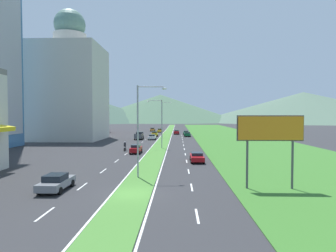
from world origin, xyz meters
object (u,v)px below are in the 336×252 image
Objects in this scene: street_lamp_mid at (160,121)px; street_lamp_far at (163,118)px; car_4 at (153,129)px; billboard_roadside at (270,132)px; street_lamp_near at (141,125)px; car_1 at (152,137)px; motorcycle_rider at (125,147)px; car_2 at (160,130)px; car_6 at (197,157)px; car_9 at (155,134)px; car_0 at (136,149)px; car_3 at (177,132)px; car_7 at (56,182)px; car_8 at (187,134)px; pickup_truck_0 at (139,136)px; car_5 at (186,133)px.

street_lamp_far reaches higher than street_lamp_mid.
billboard_roadside is at bearing -168.64° from car_4.
street_lamp_near is 2.20× the size of car_1.
street_lamp_near is 4.91× the size of motorcycle_rider.
car_2 is 71.94m from car_6.
car_6 is at bearing -172.16° from car_2.
motorcycle_rider is (-2.56, -37.37, -0.07)m from car_9.
street_lamp_mid is at bearing -27.03° from car_0.
car_1 is 0.96× the size of car_3.
car_6 is (6.65, 10.59, -4.94)m from street_lamp_near.
car_7 is 0.98× the size of car_9.
billboard_roadside reaches higher than car_9.
car_9 reaches higher than car_0.
street_lamp_far is 2.55× the size of car_0.
car_2 is 8.85m from car_4.
motorcycle_rider is (-2.56, 3.30, -0.03)m from car_0.
car_6 is (13.44, -79.35, -0.06)m from car_4.
car_0 is 0.94× the size of car_7.
street_lamp_far is 2.46× the size of car_8.
car_7 is at bearing -7.70° from car_3.
car_1 is 0.83× the size of pickup_truck_0.
car_5 is (6.74, 67.85, -4.90)m from street_lamp_near.
car_4 reaches higher than car_5.
billboard_roadside is at bearing -166.41° from car_9.
car_4 reaches higher than car_7.
car_8 is at bearing -92.29° from car_9.
billboard_roadside is 56.70m from pickup_truck_0.
street_lamp_far is (-0.82, 26.94, 0.43)m from street_lamp_mid.
billboard_roadside is 19.54m from car_7.
car_9 is (-0.29, -21.67, 0.04)m from car_2.
car_7 reaches higher than car_1.
street_lamp_mid is 33.50m from billboard_roadside.
pickup_truck_0 is at bearing -160.52° from car_6.
car_2 is at bearing -155.52° from car_8.
car_4 is at bearing -0.13° from pickup_truck_0.
car_6 is 2.32× the size of motorcycle_rider.
street_lamp_mid is 2.10× the size of car_3.
street_lamp_mid is at bearing -170.51° from car_1.
car_7 is at bearing -179.95° from pickup_truck_0.
motorcycle_rider reaches higher than car_2.
car_3 is at bearing -11.17° from motorcycle_rider.
car_4 is at bearing 94.31° from street_lamp_near.
street_lamp_far is 2.30× the size of car_6.
car_5 reaches higher than car_8.
car_2 reaches higher than car_4.
car_0 is 0.94× the size of car_1.
car_7 is (-6.83, -5.46, -4.90)m from street_lamp_near.
pickup_truck_0 is (-3.73, 0.89, 0.26)m from car_1.
street_lamp_far is 2.29× the size of car_3.
street_lamp_near is 1.00× the size of street_lamp_mid.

